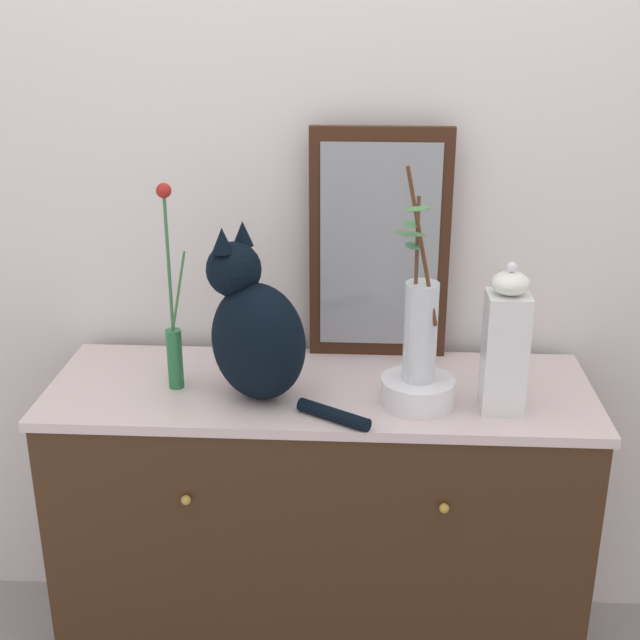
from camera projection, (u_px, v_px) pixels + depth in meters
The scene contains 8 objects.
wall_back at pixel (327, 190), 2.30m from camera, with size 4.40×0.08×2.60m, color silver.
sideboard at pixel (320, 529), 2.32m from camera, with size 1.38×0.50×0.86m.
mirror_leaning at pixel (379, 245), 2.25m from camera, with size 0.37×0.03×0.62m.
cat_sitting at pixel (255, 330), 2.05m from camera, with size 0.43×0.33×0.43m.
vase_slim_green at pixel (173, 327), 2.10m from camera, with size 0.06×0.04×0.52m.
bowl_porcelain at pixel (418, 391), 2.06m from camera, with size 0.18×0.18×0.07m, color white.
vase_glass_clear at pixel (420, 326), 2.00m from camera, with size 0.12×0.16×0.51m.
jar_lidded_porcelain at pixel (505, 344), 1.99m from camera, with size 0.10×0.10×0.37m.
Camera 1 is at (0.11, -1.96, 1.80)m, focal length 47.79 mm.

